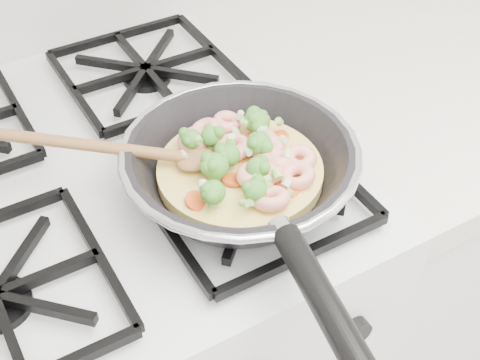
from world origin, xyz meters
TOP-DOWN VIEW (x-y plane):
  - counter_right at (0.80, 1.70)m, footprint 1.00×0.60m
  - skillet at (0.14, 1.56)m, footprint 0.44×0.48m

SIDE VIEW (x-z plane):
  - counter_right at x=0.80m, z-range 0.00..0.90m
  - skillet at x=0.14m, z-range 0.91..1.00m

